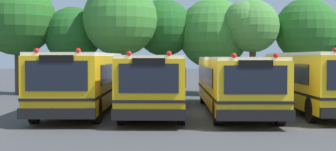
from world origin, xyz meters
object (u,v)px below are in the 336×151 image
Objects in this scene: school_bus_1 at (158,81)px; tree_0 at (18,16)px; tree_1 at (78,35)px; tree_2 at (123,18)px; tree_3 at (164,28)px; tree_4 at (215,33)px; school_bus_0 at (84,80)px; school_bus_2 at (236,81)px; school_bus_3 at (316,80)px; tree_5 at (252,25)px; tree_6 at (307,31)px.

tree_0 is at bearing -46.05° from school_bus_1.
tree_2 is at bearing -24.61° from tree_1.
tree_4 reaches higher than tree_3.
tree_4 is at bearing 3.45° from tree_0.
tree_1 is at bearing -78.39° from school_bus_0.
tree_3 reaches higher than school_bus_0.
tree_3 reaches higher than school_bus_2.
tree_2 is at bearing -8.07° from tree_0.
school_bus_3 is 1.32× the size of tree_0.
school_bus_3 is at bearing 175.56° from school_bus_2.
tree_6 reaches higher than tree_5.
school_bus_3 is (6.82, 0.00, 0.06)m from school_bus_1.
tree_0 is 18.43m from tree_6.
tree_5 is (5.47, -1.42, 0.09)m from tree_3.
tree_6 reaches higher than tree_1.
tree_0 is at bearing 177.40° from tree_5.
tree_2 is (3.03, -1.39, 0.95)m from tree_1.
school_bus_0 is 10.04m from school_bus_3.
school_bus_1 is at bearing 178.44° from school_bus_0.
tree_6 is at bearing -0.56° from tree_1.
tree_4 reaches higher than school_bus_0.
tree_3 is at bearing 177.05° from tree_6.
tree_2 reaches higher than tree_4.
tree_2 is at bearing -44.36° from school_bus_3.
tree_5 is (10.99, -1.10, 0.56)m from tree_1.
school_bus_2 is at bearing -173.45° from school_bus_1.
tree_3 is (0.14, 10.69, 2.93)m from school_bus_1.
tree_2 is 6.13m from tree_4.
school_bus_3 is at bearing -103.49° from tree_6.
tree_0 reaches higher than tree_4.
tree_6 reaches higher than tree_3.
tree_5 is at bearing -119.79° from school_bus_1.
school_bus_2 is at bearing -72.61° from tree_3.
tree_5 reaches higher than school_bus_1.
tree_5 is (8.83, 9.20, 2.97)m from school_bus_0.
school_bus_3 is at bearing -82.55° from tree_5.
tree_6 is (11.62, 1.25, -0.71)m from tree_2.
school_bus_2 is 9.72m from tree_5.
tree_4 reaches higher than school_bus_3.
tree_0 is 1.19× the size of tree_3.
tree_2 is 1.18× the size of tree_5.
school_bus_1 is 6.82m from school_bus_3.
tree_1 is (-5.39, 10.37, 2.47)m from school_bus_1.
school_bus_2 is at bearing -37.56° from tree_0.
school_bus_3 is 1.72× the size of tree_1.
school_bus_2 is at bearing -90.43° from tree_4.
tree_2 is (-5.74, 8.67, 3.44)m from school_bus_2.
tree_3 is (5.52, 0.33, 0.46)m from tree_1.
school_bus_1 is at bearing -107.96° from tree_4.
tree_4 is (-3.35, 10.69, 2.52)m from school_bus_3.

